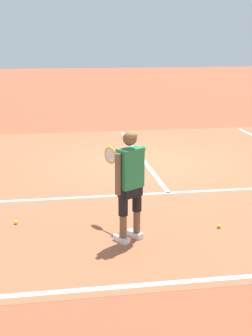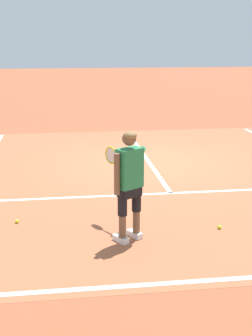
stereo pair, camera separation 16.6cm
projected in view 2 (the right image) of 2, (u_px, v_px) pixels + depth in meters
ground_plane at (149, 162)px, 11.60m from camera, size 80.00×80.00×0.00m
court_inner_surface at (157, 173)px, 10.64m from camera, size 10.98×10.27×0.00m
line_baseline at (231, 279)px, 5.93m from camera, size 10.98×0.10×0.01m
line_service at (171, 193)px, 9.24m from camera, size 8.23×0.10×0.01m
line_centre_service at (144, 155)px, 12.29m from camera, size 0.10×6.40×0.01m
tennis_player at (129, 179)px, 6.84m from camera, size 0.56×1.22×1.71m
tennis_ball_near_feet at (219, 227)px, 7.49m from camera, size 0.07×0.07×0.07m
tennis_ball_by_baseline at (17, 221)px, 7.73m from camera, size 0.07×0.07×0.07m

